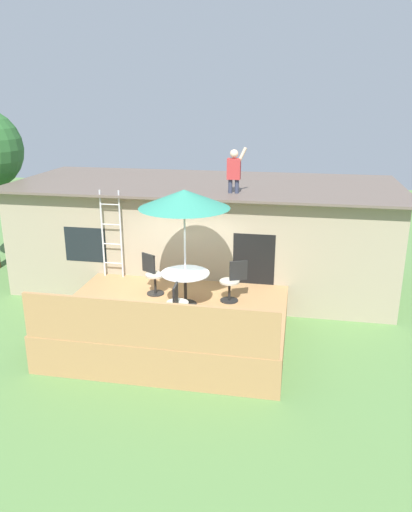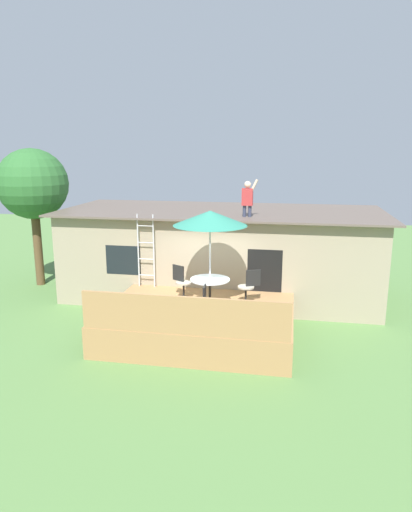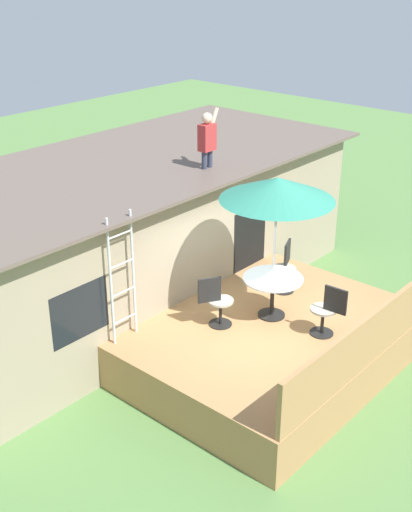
% 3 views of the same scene
% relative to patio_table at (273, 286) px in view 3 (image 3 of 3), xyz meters
% --- Properties ---
extents(ground_plane, '(40.00, 40.00, 0.00)m').
position_rel_patio_table_xyz_m(ground_plane, '(-0.25, -0.07, -1.39)').
color(ground_plane, '#567F42').
extents(house, '(10.50, 4.50, 2.89)m').
position_rel_patio_table_xyz_m(house, '(-0.25, 3.53, 0.06)').
color(house, gray).
rests_on(house, ground).
extents(deck, '(4.85, 3.97, 0.80)m').
position_rel_patio_table_xyz_m(deck, '(-0.25, -0.07, -0.99)').
color(deck, '#A87A4C').
rests_on(deck, ground).
extents(deck_railing, '(4.75, 0.08, 0.90)m').
position_rel_patio_table_xyz_m(deck_railing, '(-0.25, -2.00, -0.14)').
color(deck_railing, '#A87A4C').
rests_on(deck_railing, deck).
extents(patio_table, '(1.04, 1.04, 0.74)m').
position_rel_patio_table_xyz_m(patio_table, '(0.00, 0.00, 0.00)').
color(patio_table, black).
rests_on(patio_table, deck).
extents(patio_umbrella, '(1.90, 1.90, 2.54)m').
position_rel_patio_table_xyz_m(patio_umbrella, '(0.00, -0.00, 1.76)').
color(patio_umbrella, silver).
rests_on(patio_umbrella, deck).
extents(step_ladder, '(0.52, 0.04, 2.20)m').
position_rel_patio_table_xyz_m(step_ladder, '(-2.18, 1.40, 0.51)').
color(step_ladder, silver).
rests_on(step_ladder, deck).
extents(person_figure, '(0.47, 0.20, 1.11)m').
position_rel_patio_table_xyz_m(person_figure, '(0.74, 2.14, 2.11)').
color(person_figure, '#33384C').
rests_on(person_figure, house).
extents(patio_chair_left, '(0.58, 0.44, 0.92)m').
position_rel_patio_table_xyz_m(patio_chair_left, '(-0.89, 0.52, -0.13)').
color(patio_chair_left, black).
rests_on(patio_chair_left, deck).
extents(patio_chair_right, '(0.60, 0.44, 0.92)m').
position_rel_patio_table_xyz_m(patio_chair_right, '(0.97, 0.41, -0.13)').
color(patio_chair_right, black).
rests_on(patio_chair_right, deck).
extents(patio_chair_near, '(0.44, 0.62, 0.92)m').
position_rel_patio_table_xyz_m(patio_chair_near, '(0.07, -1.06, -0.13)').
color(patio_chair_near, black).
rests_on(patio_chair_near, deck).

